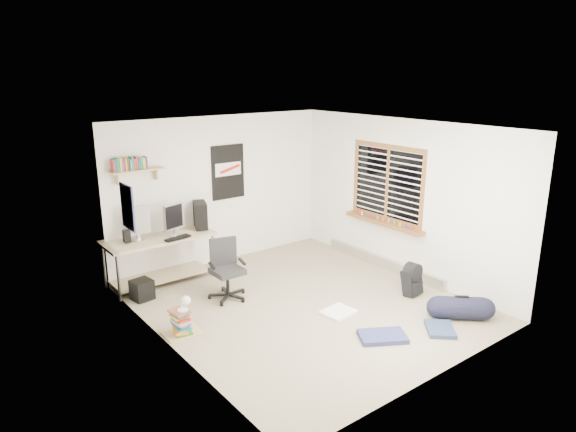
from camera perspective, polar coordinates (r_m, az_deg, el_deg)
floor at (r=7.40m, az=1.78°, el=-9.81°), size 4.00×4.50×0.01m
ceiling at (r=6.70m, az=1.97°, el=9.91°), size 4.00×4.50×0.01m
back_wall at (r=8.75m, az=-7.54°, el=2.85°), size 4.00×0.01×2.50m
left_wall at (r=5.94m, az=-13.31°, el=-3.74°), size 0.01×4.50×2.50m
right_wall at (r=8.32m, az=12.62°, el=1.93°), size 0.01×4.50×2.50m
desk at (r=8.25m, az=-14.01°, el=-4.74°), size 1.79×1.14×0.76m
monitor_left at (r=7.95m, az=-16.36°, el=-1.13°), size 0.38×0.22×0.41m
monitor_right at (r=8.02m, az=-12.53°, el=-0.75°), size 0.38×0.19×0.40m
pc_tower at (r=8.36m, az=-9.72°, el=0.13°), size 0.32×0.44×0.42m
keyboard at (r=7.92m, az=-12.14°, el=-2.39°), size 0.43×0.22×0.02m
speaker_left at (r=7.92m, az=-17.49°, el=-2.13°), size 0.10×0.10×0.19m
speaker_right at (r=8.27m, az=-9.94°, el=-0.95°), size 0.10×0.10×0.17m
office_chair at (r=7.44m, az=-6.78°, el=-5.61°), size 0.70×0.70×0.88m
wall_shelf at (r=7.93m, az=-16.37°, el=4.91°), size 0.80×0.22×0.24m
poster_back_wall at (r=8.74m, az=-6.67°, el=4.88°), size 0.62×0.03×0.92m
poster_left_wall at (r=6.95m, az=-17.42°, el=0.96°), size 0.02×0.42×0.60m
window at (r=8.43m, az=10.90°, el=3.59°), size 0.10×1.50×1.26m
baseboard_heater at (r=8.81m, az=10.47°, el=-5.07°), size 0.08×2.50×0.18m
backpack at (r=7.83m, az=13.60°, el=-7.14°), size 0.31×0.26×0.38m
duffel_bag at (r=7.31m, az=18.63°, el=-9.76°), size 0.43×0.43×0.60m
tshirt at (r=7.16m, az=5.63°, el=-10.58°), size 0.46×0.40×0.04m
jeans_a at (r=6.62m, az=10.46°, el=-13.03°), size 0.68×0.60×0.06m
jeans_b at (r=6.97m, az=16.53°, el=-11.95°), size 0.55×0.55×0.06m
book_stack at (r=6.71m, az=-11.75°, el=-11.51°), size 0.52×0.47×0.29m
desk_lamp at (r=6.60m, az=-11.62°, el=-9.76°), size 0.17×0.24×0.22m
subwoofer at (r=7.78m, az=-15.92°, el=-7.92°), size 0.31×0.31×0.31m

